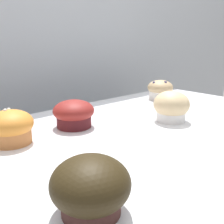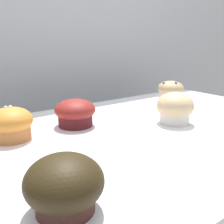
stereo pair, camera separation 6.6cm
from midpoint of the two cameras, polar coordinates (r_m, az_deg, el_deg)
name	(u,v)px [view 1 (the left image)]	position (r m, az deg, el deg)	size (l,w,h in m)	color
wall_back	(44,98)	(1.19, -16.15, 2.83)	(3.20, 0.10, 1.80)	#B2B7BC
muffin_front_center	(74,114)	(0.69, -11.05, -0.36)	(0.11, 0.11, 0.07)	#4E171B
muffin_back_left	(160,90)	(1.01, 8.62, 4.82)	(0.10, 0.10, 0.07)	silver
muffin_back_right	(171,107)	(0.74, 10.31, 1.11)	(0.10, 0.10, 0.09)	white
muffin_front_left	(11,127)	(0.63, -24.06, -3.06)	(0.10, 0.10, 0.08)	#C9783F
muffin_front_right	(91,187)	(0.36, -10.22, -15.96)	(0.11, 0.11, 0.08)	#472621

